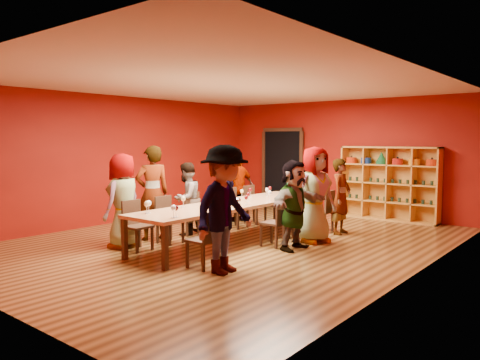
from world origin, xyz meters
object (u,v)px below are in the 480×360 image
at_px(person_left_4, 238,187).
at_px(person_right_3, 315,195).
at_px(tasting_table, 232,206).
at_px(person_left_3, 221,188).
at_px(chair_person_left_4, 253,202).
at_px(chair_person_left_0, 135,222).
at_px(person_right_4, 341,196).
at_px(chair_person_left_2, 196,212).
at_px(chair_person_right_3, 299,215).
at_px(person_left_1, 152,193).
at_px(chair_person_right_4, 325,209).
at_px(person_left_0, 123,201).
at_px(chair_person_left_3, 234,205).
at_px(chair_person_right_0, 207,237).
at_px(spittoon_bowl, 233,201).
at_px(wine_bottle, 288,190).
at_px(person_right_0, 225,209).
at_px(person_right_2, 294,205).
at_px(shelving_unit, 389,180).
at_px(chair_person_right_2, 277,220).
at_px(person_left_2, 186,199).
at_px(chair_person_left_1, 167,217).

height_order(person_left_4, person_right_3, person_right_3).
relative_size(tasting_table, person_left_3, 2.63).
bearing_deg(person_left_4, chair_person_left_4, 95.82).
bearing_deg(chair_person_left_0, person_right_4, 58.80).
xyz_separation_m(chair_person_left_2, chair_person_right_3, (1.82, 1.03, 0.00)).
xyz_separation_m(person_left_1, person_right_4, (2.61, 2.86, -0.14)).
bearing_deg(person_left_3, chair_person_right_4, 101.37).
xyz_separation_m(person_left_0, chair_person_left_3, (0.34, 2.76, -0.37)).
distance_m(chair_person_right_0, spittoon_bowl, 1.80).
relative_size(person_right_3, wine_bottle, 5.39).
distance_m(chair_person_left_4, person_right_0, 4.17).
height_order(chair_person_right_0, person_right_2, person_right_2).
bearing_deg(spittoon_bowl, chair_person_right_3, 53.78).
bearing_deg(chair_person_right_4, person_left_4, -175.47).
relative_size(shelving_unit, person_left_3, 1.40).
relative_size(chair_person_right_2, wine_bottle, 2.61).
distance_m(chair_person_left_0, person_left_1, 0.97).
xyz_separation_m(chair_person_left_2, spittoon_bowl, (1.03, -0.04, 0.32)).
xyz_separation_m(person_left_2, wine_bottle, (1.39, 1.68, 0.13)).
bearing_deg(chair_person_left_3, person_right_0, -52.41).
relative_size(person_left_2, person_left_4, 0.91).
relative_size(person_left_1, spittoon_bowl, 6.41).
bearing_deg(chair_person_left_2, person_left_0, -102.48).
distance_m(chair_person_right_0, person_right_0, 0.58).
relative_size(chair_person_left_2, person_left_3, 0.52).
relative_size(chair_person_left_3, chair_person_right_2, 1.00).
relative_size(person_left_4, wine_bottle, 4.83).
relative_size(shelving_unit, chair_person_left_0, 2.70).
distance_m(person_left_3, person_right_4, 2.73).
xyz_separation_m(chair_person_right_2, chair_person_right_3, (0.00, 0.75, 0.00)).
bearing_deg(person_right_2, chair_person_right_0, 170.97).
relative_size(chair_person_right_4, person_right_4, 0.56).
bearing_deg(chair_person_right_3, person_right_4, 70.45).
distance_m(tasting_table, chair_person_left_1, 1.27).
bearing_deg(person_right_0, chair_person_left_3, 32.78).
height_order(tasting_table, wine_bottle, wine_bottle).
xyz_separation_m(chair_person_right_0, person_right_4, (0.37, 3.70, 0.29)).
height_order(tasting_table, shelving_unit, shelving_unit).
bearing_deg(tasting_table, person_left_3, 138.96).
height_order(spittoon_bowl, wine_bottle, wine_bottle).
distance_m(chair_person_right_4, wine_bottle, 0.89).
bearing_deg(person_left_0, chair_person_right_4, 133.33).
distance_m(person_left_1, wine_bottle, 2.90).
height_order(tasting_table, person_right_4, person_right_4).
distance_m(person_left_1, chair_person_right_3, 2.91).
bearing_deg(chair_person_right_2, chair_person_left_1, -149.72).
distance_m(chair_person_left_3, chair_person_left_4, 0.68).
xyz_separation_m(chair_person_left_3, person_right_4, (2.19, 0.86, 0.29)).
relative_size(chair_person_left_2, spittoon_bowl, 3.07).
height_order(person_left_1, person_right_0, person_right_0).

